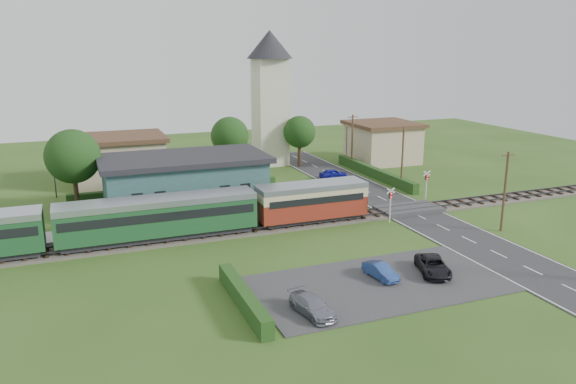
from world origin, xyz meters
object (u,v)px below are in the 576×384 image
object	(u,v)px
pedestrian_far	(109,223)
house_west	(119,159)
crossing_signal_far	(427,181)
equipment_hut	(104,216)
church_tower	(270,88)
house_east	(383,142)
train	(118,221)
car_park_dark	(433,266)
car_park_blue	(381,271)
station_building	(185,182)
car_park_silver	(312,306)
car_on_road	(333,174)
pedestrian_near	(280,202)
crossing_signal_near	(390,200)

from	to	relation	value
pedestrian_far	house_west	bearing A→B (deg)	-7.01
crossing_signal_far	pedestrian_far	world-z (taller)	crossing_signal_far
equipment_hut	house_west	world-z (taller)	house_west
church_tower	house_east	xyz separation A→B (m)	(15.00, -4.00, -7.43)
crossing_signal_far	church_tower	bearing A→B (deg)	110.02
train	equipment_hut	bearing A→B (deg)	105.29
equipment_hut	car_park_dark	size ratio (longest dim) A/B	0.63
church_tower	car_park_blue	world-z (taller)	church_tower
house_west	car_park_blue	world-z (taller)	house_west
station_building	car_park_blue	xyz separation A→B (m)	(9.07, -22.25, -2.10)
pedestrian_far	car_park_silver	bearing A→B (deg)	-151.80
car_on_road	pedestrian_near	xyz separation A→B (m)	(-11.36, -11.88, 0.71)
train	car_park_dark	bearing A→B (deg)	-34.69
equipment_hut	crossing_signal_far	size ratio (longest dim) A/B	0.78
car_park_silver	pedestrian_far	xyz separation A→B (m)	(-10.14, 19.24, 0.65)
pedestrian_near	pedestrian_far	xyz separation A→B (m)	(-15.48, -0.52, -0.07)
house_east	pedestrian_near	size ratio (longest dim) A/B	4.97
station_building	house_east	distance (m)	32.70
crossing_signal_far	train	bearing A→B (deg)	-175.55
house_west	car_park_blue	xyz separation A→B (m)	(14.07, -36.25, -2.20)
house_west	car_park_blue	bearing A→B (deg)	-68.78
station_building	car_park_blue	distance (m)	24.12
house_west	car_park_silver	world-z (taller)	house_west
house_east	pedestrian_near	bearing A→B (deg)	-139.78
train	house_west	size ratio (longest dim) A/B	4.00
church_tower	car_park_dark	xyz separation A→B (m)	(-2.07, -39.89, -9.58)
car_on_road	pedestrian_near	distance (m)	16.46
crossing_signal_far	car_park_dark	xyz separation A→B (m)	(-10.67, -16.28, -1.50)
house_west	pedestrian_far	world-z (taller)	house_west
house_east	car_park_dark	size ratio (longest dim) A/B	2.17
crossing_signal_near	crossing_signal_far	bearing A→B (deg)	33.69
station_building	pedestrian_far	xyz separation A→B (m)	(-7.64, -6.25, -1.43)
train	house_west	distance (m)	23.11
crossing_signal_near	house_west	bearing A→B (deg)	130.11
station_building	crossing_signal_far	xyz separation A→B (m)	(23.60, -6.60, -0.55)
car_park_blue	car_park_silver	distance (m)	7.33
crossing_signal_far	car_park_silver	bearing A→B (deg)	-138.16
equipment_hut	pedestrian_near	size ratio (longest dim) A/B	1.44
crossing_signal_near	pedestrian_far	world-z (taller)	crossing_signal_near
station_building	car_on_road	xyz separation A→B (m)	(19.20, 6.15, -2.06)
crossing_signal_far	pedestrian_near	world-z (taller)	crossing_signal_far
car_on_road	pedestrian_far	distance (m)	29.57
equipment_hut	house_west	distance (m)	20.05
station_building	car_on_road	world-z (taller)	station_building
church_tower	crossing_signal_near	xyz separation A→B (m)	(1.40, -28.41, -8.08)
church_tower	pedestrian_far	size ratio (longest dim) A/B	10.79
train	pedestrian_near	bearing A→B (deg)	12.29
station_building	equipment_hut	bearing A→B (deg)	-144.08
station_building	car_on_road	bearing A→B (deg)	17.76
crossing_signal_near	car_park_silver	distance (m)	19.85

